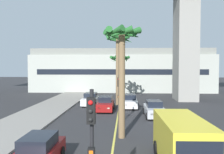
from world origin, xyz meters
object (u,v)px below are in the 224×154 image
(traffic_light_median_near, at_px, (92,140))
(palm_tree_near_median, at_px, (120,63))
(car_queue_front, at_px, (38,154))
(car_queue_fifth, at_px, (154,109))
(car_queue_third, at_px, (90,100))
(car_queue_fourth, at_px, (130,102))
(car_queue_second, at_px, (106,104))
(delivery_van, at_px, (182,140))
(traffic_light_median_far, at_px, (119,93))
(palm_tree_mid_median, at_px, (118,51))
(palm_tree_far_median, at_px, (122,51))

(traffic_light_median_near, relative_size, palm_tree_near_median, 0.64)
(car_queue_front, height_order, car_queue_fifth, same)
(car_queue_front, bearing_deg, car_queue_third, 90.63)
(car_queue_front, distance_m, car_queue_fourth, 17.86)
(car_queue_front, relative_size, car_queue_second, 1.00)
(delivery_van, bearing_deg, car_queue_fourth, 97.57)
(delivery_van, bearing_deg, traffic_light_median_far, 112.21)
(traffic_light_median_far, distance_m, palm_tree_near_median, 15.84)
(car_queue_front, xyz_separation_m, car_queue_third, (-0.21, 18.69, 0.00))
(traffic_light_median_far, relative_size, palm_tree_near_median, 0.64)
(car_queue_front, bearing_deg, car_queue_fifth, 60.38)
(car_queue_third, xyz_separation_m, palm_tree_mid_median, (3.38, 0.46, 6.12))
(traffic_light_median_near, bearing_deg, traffic_light_median_far, 87.96)
(car_queue_third, xyz_separation_m, palm_tree_far_median, (4.12, -13.56, 5.15))
(car_queue_second, bearing_deg, car_queue_fifth, -30.17)
(car_queue_second, distance_m, traffic_light_median_far, 7.04)
(delivery_van, height_order, traffic_light_median_far, traffic_light_median_far)
(delivery_van, xyz_separation_m, palm_tree_far_median, (-2.98, 4.54, 4.58))
(delivery_van, height_order, traffic_light_median_near, traffic_light_median_near)
(car_queue_front, bearing_deg, traffic_light_median_near, -52.82)
(car_queue_third, bearing_deg, palm_tree_far_median, -73.12)
(car_queue_front, xyz_separation_m, car_queue_fifth, (6.95, 12.23, 0.00))
(traffic_light_median_near, bearing_deg, palm_tree_mid_median, 89.99)
(car_queue_second, distance_m, car_queue_fourth, 3.42)
(car_queue_front, distance_m, palm_tree_mid_median, 20.35)
(palm_tree_mid_median, bearing_deg, delivery_van, -78.71)
(palm_tree_near_median, xyz_separation_m, palm_tree_mid_median, (-0.17, -5.03, 1.48))
(palm_tree_near_median, bearing_deg, palm_tree_far_median, -88.32)
(palm_tree_mid_median, distance_m, palm_tree_far_median, 14.07)
(car_queue_fifth, distance_m, palm_tree_mid_median, 9.98)
(car_queue_second, bearing_deg, delivery_van, -71.37)
(delivery_van, height_order, palm_tree_near_median, palm_tree_near_median)
(car_queue_front, bearing_deg, car_queue_fourth, 74.84)
(palm_tree_near_median, distance_m, palm_tree_far_median, 19.07)
(car_queue_front, height_order, delivery_van, delivery_van)
(palm_tree_far_median, bearing_deg, car_queue_fifth, 66.80)
(car_queue_third, bearing_deg, car_queue_front, -89.37)
(car_queue_front, distance_m, palm_tree_near_median, 24.85)
(car_queue_fifth, bearing_deg, traffic_light_median_near, -102.96)
(car_queue_fifth, bearing_deg, car_queue_fourth, 114.46)
(car_queue_front, height_order, palm_tree_mid_median, palm_tree_mid_median)
(traffic_light_median_far, distance_m, palm_tree_far_median, 4.67)
(palm_tree_mid_median, bearing_deg, traffic_light_median_near, -90.01)
(car_queue_second, height_order, traffic_light_median_near, traffic_light_median_near)
(car_queue_fourth, xyz_separation_m, car_queue_fifth, (2.28, -5.01, 0.00))
(car_queue_fourth, distance_m, delivery_van, 16.81)
(car_queue_fifth, distance_m, palm_tree_near_median, 13.32)
(car_queue_front, xyz_separation_m, traffic_light_median_far, (3.63, 8.57, 1.99))
(palm_tree_far_median, bearing_deg, delivery_van, -56.77)
(traffic_light_median_near, height_order, palm_tree_far_median, palm_tree_far_median)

